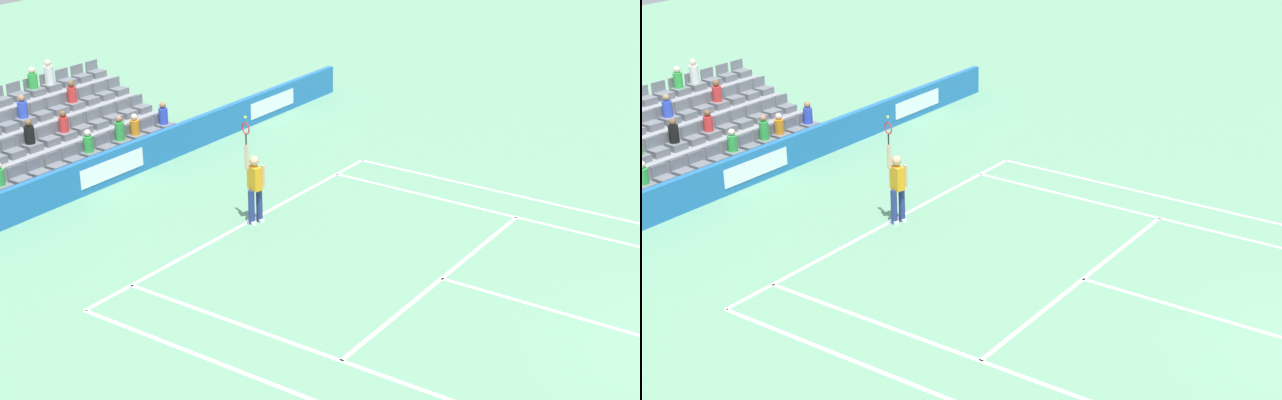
% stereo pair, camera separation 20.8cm
% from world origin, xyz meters
% --- Properties ---
extents(line_baseline, '(10.97, 0.10, 0.01)m').
position_xyz_m(line_baseline, '(0.00, -11.89, 0.00)').
color(line_baseline, white).
rests_on(line_baseline, ground).
extents(line_service, '(8.23, 0.10, 0.01)m').
position_xyz_m(line_service, '(0.00, -6.40, 0.00)').
color(line_service, white).
rests_on(line_service, ground).
extents(line_centre_service, '(0.10, 6.40, 0.01)m').
position_xyz_m(line_centre_service, '(0.00, -3.20, 0.00)').
color(line_centre_service, white).
rests_on(line_centre_service, ground).
extents(line_singles_sideline_left, '(0.10, 11.89, 0.01)m').
position_xyz_m(line_singles_sideline_left, '(4.12, -5.95, 0.00)').
color(line_singles_sideline_left, white).
rests_on(line_singles_sideline_left, ground).
extents(line_singles_sideline_right, '(0.10, 11.89, 0.01)m').
position_xyz_m(line_singles_sideline_right, '(-4.12, -5.95, 0.00)').
color(line_singles_sideline_right, white).
rests_on(line_singles_sideline_right, ground).
extents(line_doubles_sideline_right, '(0.10, 11.89, 0.01)m').
position_xyz_m(line_doubles_sideline_right, '(-5.49, -5.95, 0.00)').
color(line_doubles_sideline_right, white).
rests_on(line_doubles_sideline_right, ground).
extents(line_centre_mark, '(0.10, 0.20, 0.01)m').
position_xyz_m(line_centre_mark, '(0.00, -11.79, 0.00)').
color(line_centre_mark, white).
rests_on(line_centre_mark, ground).
extents(sponsor_barrier, '(22.11, 0.22, 0.95)m').
position_xyz_m(sponsor_barrier, '(0.00, -16.69, 0.48)').
color(sponsor_barrier, '#1E66AD').
rests_on(sponsor_barrier, ground).
extents(tennis_player, '(0.51, 0.42, 2.85)m').
position_xyz_m(tennis_player, '(-0.12, -11.72, 0.99)').
color(tennis_player, navy).
rests_on(tennis_player, ground).
extents(stadium_stand, '(7.44, 3.80, 2.63)m').
position_xyz_m(stadium_stand, '(-0.01, -19.62, 0.68)').
color(stadium_stand, gray).
rests_on(stadium_stand, ground).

